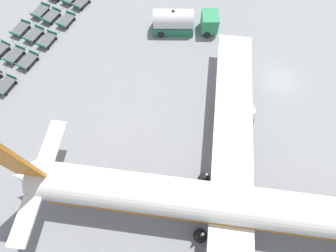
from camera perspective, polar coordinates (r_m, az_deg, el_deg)
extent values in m
plane|color=gray|center=(35.84, 23.20, 9.23)|extent=(500.00, 500.00, 0.00)
cylinder|color=white|center=(24.41, 17.69, -16.40)|extent=(7.89, 38.67, 3.43)
cone|color=white|center=(26.71, -27.14, -10.11)|extent=(3.72, 4.47, 3.26)
cube|color=orange|center=(21.29, -32.40, -5.58)|extent=(0.58, 2.59, 8.76)
cube|color=white|center=(25.90, -26.13, -10.12)|extent=(11.35, 2.84, 0.24)
cube|color=white|center=(24.78, 13.60, -16.54)|extent=(40.35, 8.50, 0.44)
cylinder|color=gray|center=(29.72, 14.19, 2.53)|extent=(3.11, 4.22, 2.67)
cube|color=orange|center=(24.98, 17.30, -16.65)|extent=(7.51, 34.85, 0.62)
cylinder|color=#56565B|center=(25.18, 7.31, -22.45)|extent=(0.24, 0.24, 2.06)
sphere|color=black|center=(26.20, 7.03, -22.60)|extent=(1.30, 1.30, 1.30)
cylinder|color=#56565B|center=(26.10, 8.14, -10.95)|extent=(0.24, 0.24, 2.06)
sphere|color=black|center=(27.09, 7.85, -11.53)|extent=(1.30, 1.30, 1.30)
cube|color=#2D8C5B|center=(38.00, 9.05, 21.54)|extent=(3.08, 2.71, 2.14)
cube|color=#236B4C|center=(38.23, 1.07, 20.84)|extent=(3.86, 5.94, 1.18)
cylinder|color=silver|center=(37.42, 1.11, 22.19)|extent=(3.72, 5.66, 2.57)
sphere|color=#333338|center=(36.58, 1.14, 23.70)|extent=(0.44, 0.44, 0.44)
sphere|color=black|center=(37.75, 8.47, 19.13)|extent=(0.90, 0.90, 0.90)
sphere|color=black|center=(39.57, 8.25, 21.70)|extent=(0.90, 0.90, 0.90)
sphere|color=black|center=(37.43, -1.55, 19.38)|extent=(0.90, 0.90, 0.90)
sphere|color=black|center=(39.27, -1.47, 21.96)|extent=(0.90, 0.90, 0.90)
cube|color=#333338|center=(45.75, -24.13, 23.66)|extent=(0.69, 0.23, 0.06)
sphere|color=black|center=(45.81, -22.76, 23.90)|extent=(0.36, 0.36, 0.36)
cube|color=#515459|center=(44.47, -26.02, 21.64)|extent=(2.88, 2.03, 0.10)
cube|color=#237F56|center=(43.77, -27.13, 20.68)|extent=(0.38, 1.53, 0.32)
cube|color=#237F56|center=(44.94, -25.15, 22.95)|extent=(0.38, 1.53, 0.32)
cube|color=#333338|center=(43.80, -27.25, 20.02)|extent=(0.70, 0.20, 0.06)
sphere|color=black|center=(44.72, -27.18, 20.61)|extent=(0.36, 0.36, 0.36)
sphere|color=black|center=(43.84, -25.86, 20.34)|extent=(0.36, 0.36, 0.36)
sphere|color=black|center=(45.55, -25.77, 22.23)|extent=(0.36, 0.36, 0.36)
sphere|color=black|center=(44.68, -24.44, 21.99)|extent=(0.36, 0.36, 0.36)
cube|color=#515459|center=(43.03, -29.46, 18.03)|extent=(2.85, 1.96, 0.10)
cube|color=#237F56|center=(42.41, -30.58, 16.95)|extent=(0.34, 1.54, 0.32)
cube|color=#237F56|center=(43.43, -28.61, 19.45)|extent=(0.34, 1.54, 0.32)
cube|color=#333338|center=(42.46, -30.67, 16.27)|extent=(0.70, 0.18, 0.06)
sphere|color=black|center=(43.35, -30.57, 16.95)|extent=(0.36, 0.36, 0.36)
sphere|color=black|center=(42.45, -29.28, 16.65)|extent=(0.36, 0.36, 0.36)
sphere|color=black|center=(44.08, -29.18, 18.72)|extent=(0.36, 0.36, 0.36)
sphere|color=black|center=(43.19, -27.87, 18.46)|extent=(0.36, 0.36, 0.36)
cube|color=#237F56|center=(41.84, -31.92, 15.27)|extent=(0.47, 1.51, 0.32)
sphere|color=black|center=(42.59, -32.41, 14.65)|extent=(0.36, 0.36, 0.36)
sphere|color=black|center=(41.63, -31.25, 14.19)|extent=(0.36, 0.36, 0.36)
cube|color=#237F56|center=(44.39, -21.66, 23.94)|extent=(0.48, 1.51, 0.32)
cube|color=#333338|center=(44.40, -21.84, 23.30)|extent=(0.69, 0.24, 0.06)
sphere|color=black|center=(45.33, -21.77, 23.84)|extent=(0.36, 0.36, 0.36)
sphere|color=black|center=(44.48, -20.42, 23.52)|extent=(0.36, 0.36, 0.36)
cube|color=#515459|center=(43.12, -24.09, 21.12)|extent=(2.92, 2.13, 0.10)
cube|color=#237F56|center=(42.45, -25.28, 20.15)|extent=(0.45, 1.52, 0.32)
cube|color=#237F56|center=(43.57, -23.14, 22.45)|extent=(0.45, 1.52, 0.32)
cube|color=#333338|center=(42.49, -25.43, 19.47)|extent=(0.69, 0.23, 0.06)
sphere|color=black|center=(43.39, -25.33, 20.11)|extent=(0.36, 0.36, 0.36)
sphere|color=black|center=(42.52, -23.99, 19.75)|extent=(0.36, 0.36, 0.36)
sphere|color=black|center=(44.19, -23.81, 21.76)|extent=(0.36, 0.36, 0.36)
sphere|color=black|center=(43.33, -22.46, 21.42)|extent=(0.36, 0.36, 0.36)
cube|color=#515459|center=(41.44, -27.20, 17.40)|extent=(2.90, 2.07, 0.10)
cube|color=#237F56|center=(40.84, -28.40, 16.30)|extent=(0.41, 1.52, 0.32)
cube|color=#237F56|center=(41.81, -26.26, 18.85)|extent=(0.41, 1.52, 0.32)
cube|color=#333338|center=(40.91, -28.52, 15.60)|extent=(0.70, 0.21, 0.06)
sphere|color=black|center=(41.78, -28.40, 16.34)|extent=(0.36, 0.36, 0.36)
sphere|color=black|center=(40.89, -27.07, 15.94)|extent=(0.36, 0.36, 0.36)
sphere|color=black|center=(42.47, -26.89, 18.15)|extent=(0.36, 0.36, 0.36)
sphere|color=black|center=(41.60, -25.54, 17.79)|extent=(0.36, 0.36, 0.36)
cube|color=#515459|center=(40.05, -30.47, 13.27)|extent=(2.88, 2.02, 0.10)
cube|color=#237F56|center=(39.53, -31.69, 12.05)|extent=(0.38, 1.53, 0.32)
cube|color=#237F56|center=(40.33, -29.55, 14.83)|extent=(0.38, 1.53, 0.32)
cube|color=#333338|center=(39.64, -31.79, 11.33)|extent=(0.70, 0.19, 0.06)
sphere|color=black|center=(40.47, -31.64, 12.17)|extent=(0.36, 0.36, 0.36)
sphere|color=black|center=(39.56, -30.33, 11.71)|extent=(0.36, 0.36, 0.36)
sphere|color=black|center=(41.04, -30.12, 14.14)|extent=(0.36, 0.36, 0.36)
sphere|color=black|center=(40.14, -28.79, 13.73)|extent=(0.36, 0.36, 0.36)
sphere|color=black|center=(39.10, -32.50, 9.18)|extent=(0.36, 0.36, 0.36)
cube|color=#515459|center=(43.89, -18.36, 24.30)|extent=(2.95, 2.21, 0.10)
cube|color=#237F56|center=(43.13, -19.54, 23.45)|extent=(0.50, 1.51, 0.32)
cube|color=#333338|center=(43.14, -19.73, 22.80)|extent=(0.69, 0.25, 0.06)
sphere|color=black|center=(44.06, -19.68, 23.37)|extent=(0.36, 0.36, 0.36)
sphere|color=black|center=(43.24, -18.28, 22.99)|extent=(0.36, 0.36, 0.36)
sphere|color=black|center=(44.18, -16.72, 24.50)|extent=(0.36, 0.36, 0.36)
cube|color=#515459|center=(41.72, -21.33, 20.74)|extent=(2.86, 1.99, 0.10)
cube|color=#237F56|center=(40.96, -22.43, 19.73)|extent=(0.35, 1.53, 0.32)
cube|color=#237F56|center=(42.24, -20.44, 22.13)|extent=(0.35, 1.53, 0.32)
cube|color=#333338|center=(40.99, -22.57, 19.03)|extent=(0.70, 0.18, 0.06)
sphere|color=black|center=(41.90, -22.60, 19.67)|extent=(0.36, 0.36, 0.36)
sphere|color=black|center=(41.11, -21.11, 19.35)|extent=(0.36, 0.36, 0.36)
sphere|color=black|center=(42.81, -21.19, 21.38)|extent=(0.36, 0.36, 0.36)
sphere|color=black|center=(42.04, -19.69, 21.09)|extent=(0.36, 0.36, 0.36)
cube|color=#515459|center=(39.96, -24.86, 16.71)|extent=(2.84, 1.95, 0.10)
cube|color=#237F56|center=(39.29, -26.00, 15.55)|extent=(0.33, 1.54, 0.32)
cube|color=#237F56|center=(40.39, -23.97, 18.23)|extent=(0.33, 1.54, 0.32)
cube|color=#333338|center=(39.36, -26.12, 14.82)|extent=(0.70, 0.17, 0.06)
sphere|color=black|center=(40.24, -26.11, 15.58)|extent=(0.36, 0.36, 0.36)
sphere|color=black|center=(39.41, -24.63, 15.21)|extent=(0.36, 0.36, 0.36)
sphere|color=black|center=(41.01, -24.67, 17.48)|extent=(0.36, 0.36, 0.36)
sphere|color=black|center=(40.21, -23.18, 17.15)|extent=(0.36, 0.36, 0.36)
cube|color=#515459|center=(38.59, -28.24, 12.52)|extent=(2.91, 2.09, 0.10)
cube|color=#237F56|center=(38.08, -29.52, 11.27)|extent=(0.42, 1.52, 0.32)
cube|color=#237F56|center=(38.86, -27.24, 14.12)|extent=(0.42, 1.52, 0.32)
cube|color=#333338|center=(38.20, -29.65, 10.53)|extent=(0.70, 0.22, 0.06)
sphere|color=black|center=(39.02, -29.49, 11.43)|extent=(0.36, 0.36, 0.36)
sphere|color=black|center=(38.14, -28.13, 10.88)|extent=(0.36, 0.36, 0.36)
sphere|color=black|center=(39.57, -27.88, 13.45)|extent=(0.36, 0.36, 0.36)
sphere|color=black|center=(38.70, -26.50, 12.95)|extent=(0.36, 0.36, 0.36)
cube|color=#515459|center=(37.50, -31.94, 7.67)|extent=(2.87, 2.02, 0.10)
cube|color=#237F56|center=(37.66, -30.98, 9.37)|extent=(0.37, 1.53, 0.32)
sphere|color=black|center=(37.12, -31.80, 5.94)|extent=(0.36, 0.36, 0.36)
sphere|color=black|center=(38.41, -31.55, 8.74)|extent=(0.36, 0.36, 0.36)
sphere|color=black|center=(37.53, -30.19, 8.17)|extent=(0.36, 0.36, 0.36)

